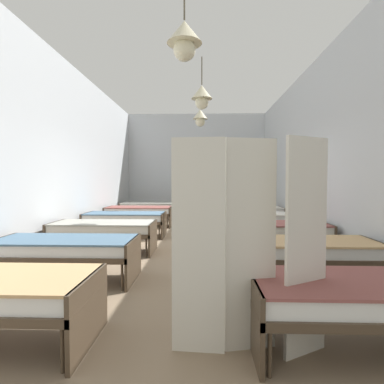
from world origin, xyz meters
TOP-DOWN VIEW (x-y plane):
  - ground_plane at (0.00, 0.00)m, footprint 5.90×11.74m
  - room_shell at (0.00, 1.18)m, footprint 5.70×11.34m
  - bed_right_row_0 at (1.60, -4.06)m, footprint 1.90×0.84m
  - bed_left_row_1 at (-1.60, -2.43)m, footprint 1.90×0.84m
  - bed_right_row_1 at (1.60, -2.43)m, footprint 1.90×0.84m
  - bed_left_row_2 at (-1.60, -0.81)m, footprint 1.90×0.84m
  - bed_right_row_2 at (1.60, -0.81)m, footprint 1.90×0.84m
  - bed_left_row_3 at (-1.60, 0.81)m, footprint 1.90×0.84m
  - bed_right_row_3 at (1.60, 0.81)m, footprint 1.90×0.84m
  - bed_left_row_4 at (-1.60, 2.43)m, footprint 1.90×0.84m
  - bed_right_row_4 at (1.60, 2.43)m, footprint 1.90×0.84m
  - bed_left_row_5 at (-1.60, 4.06)m, footprint 1.90×0.84m
  - bed_right_row_5 at (1.60, 4.06)m, footprint 1.90×0.84m
  - nurse_near_aisle at (0.07, 1.06)m, footprint 0.52×0.52m
  - patient_seated_primary at (1.25, 2.38)m, footprint 0.44×0.44m
  - potted_plant at (-0.17, 3.91)m, footprint 0.64×0.64m
  - privacy_screen at (0.65, -4.09)m, footprint 1.24×0.24m

SIDE VIEW (x-z plane):
  - ground_plane at x=0.00m, z-range -0.10..0.00m
  - bed_right_row_0 at x=1.60m, z-range 0.15..0.73m
  - bed_left_row_1 at x=-1.60m, z-range 0.15..0.73m
  - bed_right_row_1 at x=1.60m, z-range 0.15..0.73m
  - bed_left_row_2 at x=-1.60m, z-range 0.15..0.73m
  - bed_right_row_2 at x=1.60m, z-range 0.15..0.73m
  - bed_left_row_3 at x=-1.60m, z-range 0.15..0.73m
  - bed_right_row_3 at x=1.60m, z-range 0.15..0.73m
  - bed_left_row_4 at x=-1.60m, z-range 0.15..0.73m
  - bed_right_row_4 at x=1.60m, z-range 0.15..0.73m
  - bed_left_row_5 at x=-1.60m, z-range 0.15..0.73m
  - bed_right_row_5 at x=1.60m, z-range 0.15..0.73m
  - nurse_near_aisle at x=0.07m, z-range -0.21..1.27m
  - potted_plant at x=-0.17m, z-range 0.14..1.52m
  - privacy_screen at x=0.65m, z-range 0.00..1.70m
  - patient_seated_primary at x=1.25m, z-range 0.47..1.27m
  - room_shell at x=0.00m, z-range 0.01..3.92m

